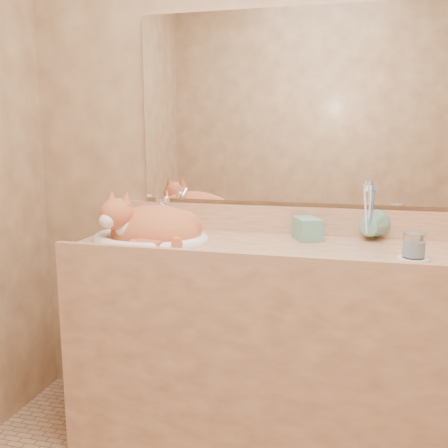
% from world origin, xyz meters
% --- Properties ---
extents(wall_back, '(2.40, 0.02, 2.50)m').
position_xyz_m(wall_back, '(0.00, 1.00, 1.25)').
color(wall_back, brown).
rests_on(wall_back, ground).
extents(vanity_counter, '(1.60, 0.55, 0.85)m').
position_xyz_m(vanity_counter, '(0.00, 0.72, 0.42)').
color(vanity_counter, '#9C6646').
rests_on(vanity_counter, floor).
extents(mirror, '(1.30, 0.02, 0.80)m').
position_xyz_m(mirror, '(0.00, 0.99, 1.39)').
color(mirror, white).
rests_on(mirror, wall_back).
extents(sink_basin, '(0.54, 0.48, 0.15)m').
position_xyz_m(sink_basin, '(-0.52, 0.70, 0.92)').
color(sink_basin, white).
rests_on(sink_basin, vanity_counter).
extents(faucet, '(0.06, 0.12, 0.17)m').
position_xyz_m(faucet, '(-0.52, 0.89, 0.94)').
color(faucet, white).
rests_on(faucet, vanity_counter).
extents(cat, '(0.43, 0.37, 0.21)m').
position_xyz_m(cat, '(-0.52, 0.70, 0.91)').
color(cat, '#B9502A').
rests_on(cat, sink_basin).
extents(soap_dispenser, '(0.12, 0.12, 0.20)m').
position_xyz_m(soap_dispenser, '(0.13, 0.82, 0.95)').
color(soap_dispenser, '#65A28C').
rests_on(soap_dispenser, vanity_counter).
extents(toothbrush_cup, '(0.15, 0.15, 0.11)m').
position_xyz_m(toothbrush_cup, '(0.34, 0.88, 0.91)').
color(toothbrush_cup, '#65A28C').
rests_on(toothbrush_cup, vanity_counter).
extents(toothbrushes, '(0.04, 0.04, 0.23)m').
position_xyz_m(toothbrushes, '(0.34, 0.88, 0.99)').
color(toothbrushes, white).
rests_on(toothbrushes, toothbrush_cup).
extents(saucer, '(0.11, 0.11, 0.01)m').
position_xyz_m(saucer, '(0.49, 0.62, 0.85)').
color(saucer, white).
rests_on(saucer, vanity_counter).
extents(water_glass, '(0.07, 0.07, 0.09)m').
position_xyz_m(water_glass, '(0.49, 0.62, 0.90)').
color(water_glass, silver).
rests_on(water_glass, saucer).
extents(lotion_bottle, '(0.06, 0.06, 0.13)m').
position_xyz_m(lotion_bottle, '(-0.71, 0.85, 0.92)').
color(lotion_bottle, white).
rests_on(lotion_bottle, vanity_counter).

